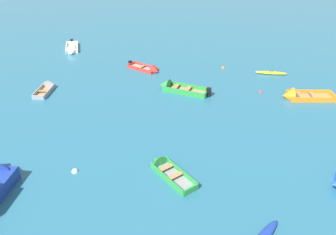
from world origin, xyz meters
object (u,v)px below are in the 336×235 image
Objects in this scene: kayak_yellow_back_row_right at (271,73)px; mooring_buoy_between_boats_left at (223,68)px; rowboat_red_near_left at (150,70)px; mooring_buoy_central at (261,92)px; rowboat_green_center at (164,168)px; rowboat_white_far_right at (72,50)px; mooring_buoy_midfield at (75,172)px; rowboat_orange_outer_left at (297,96)px; rowboat_grey_foreground_center at (47,88)px; rowboat_green_cluster_inner at (175,88)px.

kayak_yellow_back_row_right reaches higher than mooring_buoy_between_boats_left.
rowboat_red_near_left reaches higher than mooring_buoy_central.
rowboat_green_center is (5.02, -14.74, 0.03)m from rowboat_red_near_left.
rowboat_red_near_left is at bearing -19.09° from rowboat_white_far_right.
rowboat_green_center is 11.23× the size of mooring_buoy_central.
kayak_yellow_back_row_right reaches higher than mooring_buoy_midfield.
mooring_buoy_between_boats_left is at bearing 68.58° from mooring_buoy_midfield.
kayak_yellow_back_row_right is at bearing -6.85° from mooring_buoy_between_boats_left.
mooring_buoy_midfield is (-10.97, -13.63, 0.00)m from mooring_buoy_central.
mooring_buoy_midfield is at bearing -123.69° from kayak_yellow_back_row_right.
rowboat_red_near_left is 10.99× the size of mooring_buoy_between_boats_left.
rowboat_white_far_right reaches higher than rowboat_red_near_left.
rowboat_orange_outer_left is at bearing -10.47° from mooring_buoy_central.
rowboat_white_far_right is at bearing 104.39° from rowboat_grey_foreground_center.
rowboat_orange_outer_left is (1.90, -4.90, 0.06)m from kayak_yellow_back_row_right.
mooring_buoy_central is at bearing 11.09° from rowboat_grey_foreground_center.
rowboat_green_center is at bearing -96.87° from mooring_buoy_between_boats_left.
rowboat_green_center is (-6.79, -16.64, 0.04)m from kayak_yellow_back_row_right.
rowboat_orange_outer_left is at bearing 8.21° from rowboat_grey_foreground_center.
rowboat_green_cluster_inner is 7.26m from mooring_buoy_between_boats_left.
mooring_buoy_midfield is at bearing -136.71° from rowboat_orange_outer_left.
mooring_buoy_between_boats_left is (17.34, -1.08, -0.19)m from rowboat_white_far_right.
rowboat_green_center is (1.69, -11.01, -0.04)m from rowboat_green_cluster_inner.
rowboat_green_cluster_inner is 1.29× the size of rowboat_red_near_left.
rowboat_red_near_left is 7.51m from mooring_buoy_between_boats_left.
mooring_buoy_between_boats_left is (3.76, 6.20, -0.23)m from rowboat_green_cluster_inner.
rowboat_orange_outer_left is at bearing 43.29° from mooring_buoy_midfield.
mooring_buoy_between_boats_left is 0.89× the size of mooring_buoy_midfield.
rowboat_white_far_right is 1.34× the size of rowboat_grey_foreground_center.
rowboat_green_cluster_inner is 7.57m from mooring_buoy_central.
mooring_buoy_central is (-2.92, 0.54, -0.20)m from rowboat_orange_outer_left.
mooring_buoy_midfield is at bearing -52.78° from rowboat_grey_foreground_center.
rowboat_grey_foreground_center is 8.09× the size of mooring_buoy_midfield.
mooring_buoy_central is at bearing 64.85° from rowboat_green_center.
rowboat_green_center reaches higher than mooring_buoy_midfield.
rowboat_white_far_right is at bearing 151.82° from rowboat_green_cluster_inner.
rowboat_orange_outer_left reaches higher than rowboat_white_far_right.
kayak_yellow_back_row_right is (22.06, -1.64, -0.05)m from rowboat_white_far_right.
rowboat_red_near_left reaches higher than mooring_buoy_between_boats_left.
mooring_buoy_midfield is (-5.20, -1.34, -0.18)m from rowboat_green_center.
rowboat_green_center reaches higher than rowboat_grey_foreground_center.
rowboat_red_near_left is at bearing 131.76° from rowboat_green_cluster_inner.
rowboat_orange_outer_left is 13.36× the size of mooring_buoy_between_boats_left.
mooring_buoy_between_boats_left is at bearing 19.23° from rowboat_red_near_left.
rowboat_white_far_right is 10.83× the size of mooring_buoy_midfield.
rowboat_orange_outer_left reaches higher than mooring_buoy_midfield.
mooring_buoy_midfield is (-13.89, -13.09, -0.20)m from rowboat_orange_outer_left.
rowboat_green_cluster_inner is 11.35m from rowboat_grey_foreground_center.
rowboat_green_cluster_inner is 10.41m from rowboat_orange_outer_left.
rowboat_green_cluster_inner reaches higher than mooring_buoy_midfield.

